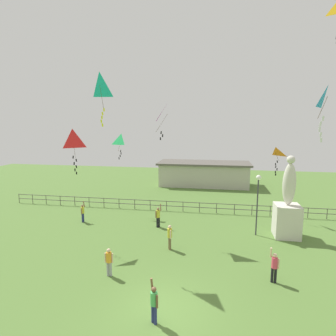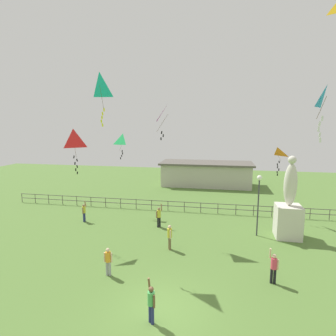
{
  "view_description": "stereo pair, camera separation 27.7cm",
  "coord_description": "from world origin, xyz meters",
  "px_view_note": "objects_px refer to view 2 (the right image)",
  "views": [
    {
      "loc": [
        2.08,
        -10.75,
        7.99
      ],
      "look_at": [
        -0.89,
        6.24,
        5.31
      ],
      "focal_mm": 29.49,
      "sensor_mm": 36.0,
      "label": 1
    },
    {
      "loc": [
        2.35,
        -10.7,
        7.99
      ],
      "look_at": [
        -0.89,
        6.24,
        5.31
      ],
      "focal_mm": 29.49,
      "sensor_mm": 36.0,
      "label": 2
    }
  ],
  "objects_px": {
    "person_5": "(84,211)",
    "person_3": "(170,236)",
    "person_4": "(159,216)",
    "kite_1": "(168,115)",
    "person_0": "(274,266)",
    "kite_5": "(123,140)",
    "kite_7": "(277,154)",
    "statue_monument": "(289,212)",
    "person_1": "(151,302)",
    "kite_6": "(326,99)",
    "kite_3": "(100,87)",
    "kite_4": "(74,140)",
    "lamppost": "(259,192)",
    "person_2": "(108,260)"
  },
  "relations": [
    {
      "from": "person_0",
      "to": "person_2",
      "type": "xyz_separation_m",
      "value": [
        -8.55,
        -0.86,
        -0.04
      ]
    },
    {
      "from": "person_4",
      "to": "kite_4",
      "type": "height_order",
      "value": "kite_4"
    },
    {
      "from": "statue_monument",
      "to": "kite_3",
      "type": "xyz_separation_m",
      "value": [
        -11.74,
        -5.0,
        8.26
      ]
    },
    {
      "from": "statue_monument",
      "to": "lamppost",
      "type": "bearing_deg",
      "value": -177.27
    },
    {
      "from": "statue_monument",
      "to": "person_0",
      "type": "height_order",
      "value": "statue_monument"
    },
    {
      "from": "lamppost",
      "to": "person_3",
      "type": "height_order",
      "value": "lamppost"
    },
    {
      "from": "person_5",
      "to": "kite_1",
      "type": "distance_m",
      "value": 10.74
    },
    {
      "from": "person_3",
      "to": "kite_1",
      "type": "distance_m",
      "value": 8.29
    },
    {
      "from": "statue_monument",
      "to": "kite_3",
      "type": "relative_size",
      "value": 1.97
    },
    {
      "from": "kite_1",
      "to": "kite_3",
      "type": "xyz_separation_m",
      "value": [
        -3.1,
        -4.3,
        1.43
      ]
    },
    {
      "from": "kite_1",
      "to": "kite_6",
      "type": "xyz_separation_m",
      "value": [
        7.82,
        -7.24,
        0.32
      ]
    },
    {
      "from": "person_0",
      "to": "person_4",
      "type": "relative_size",
      "value": 0.98
    },
    {
      "from": "person_3",
      "to": "kite_5",
      "type": "height_order",
      "value": "kite_5"
    },
    {
      "from": "person_1",
      "to": "kite_4",
      "type": "bearing_deg",
      "value": 134.53
    },
    {
      "from": "statue_monument",
      "to": "kite_1",
      "type": "distance_m",
      "value": 11.04
    },
    {
      "from": "kite_5",
      "to": "person_1",
      "type": "bearing_deg",
      "value": -66.44
    },
    {
      "from": "person_4",
      "to": "kite_1",
      "type": "bearing_deg",
      "value": -45.81
    },
    {
      "from": "person_3",
      "to": "person_2",
      "type": "bearing_deg",
      "value": -125.74
    },
    {
      "from": "kite_3",
      "to": "kite_4",
      "type": "bearing_deg",
      "value": 145.5
    },
    {
      "from": "person_1",
      "to": "person_4",
      "type": "height_order",
      "value": "person_4"
    },
    {
      "from": "kite_5",
      "to": "kite_7",
      "type": "bearing_deg",
      "value": -0.78
    },
    {
      "from": "person_5",
      "to": "person_3",
      "type": "bearing_deg",
      "value": -25.54
    },
    {
      "from": "lamppost",
      "to": "person_0",
      "type": "bearing_deg",
      "value": -89.63
    },
    {
      "from": "person_3",
      "to": "kite_7",
      "type": "distance_m",
      "value": 11.82
    },
    {
      "from": "kite_4",
      "to": "kite_7",
      "type": "distance_m",
      "value": 16.13
    },
    {
      "from": "person_5",
      "to": "person_4",
      "type": "bearing_deg",
      "value": -0.56
    },
    {
      "from": "kite_5",
      "to": "kite_7",
      "type": "xyz_separation_m",
      "value": [
        13.58,
        -0.18,
        -0.96
      ]
    },
    {
      "from": "lamppost",
      "to": "person_2",
      "type": "relative_size",
      "value": 2.9
    },
    {
      "from": "person_0",
      "to": "person_4",
      "type": "height_order",
      "value": "person_4"
    },
    {
      "from": "kite_7",
      "to": "statue_monument",
      "type": "bearing_deg",
      "value": -86.74
    },
    {
      "from": "kite_3",
      "to": "kite_5",
      "type": "bearing_deg",
      "value": 102.62
    },
    {
      "from": "kite_5",
      "to": "person_4",
      "type": "bearing_deg",
      "value": -43.27
    },
    {
      "from": "person_4",
      "to": "person_5",
      "type": "height_order",
      "value": "person_4"
    },
    {
      "from": "person_2",
      "to": "kite_4",
      "type": "height_order",
      "value": "kite_4"
    },
    {
      "from": "kite_1",
      "to": "kite_3",
      "type": "relative_size",
      "value": 0.82
    },
    {
      "from": "person_5",
      "to": "person_0",
      "type": "bearing_deg",
      "value": -25.63
    },
    {
      "from": "person_3",
      "to": "kite_7",
      "type": "relative_size",
      "value": 0.69
    },
    {
      "from": "person_1",
      "to": "kite_7",
      "type": "height_order",
      "value": "kite_7"
    },
    {
      "from": "kite_1",
      "to": "kite_6",
      "type": "relative_size",
      "value": 1.07
    },
    {
      "from": "person_4",
      "to": "lamppost",
      "type": "bearing_deg",
      "value": -2.36
    },
    {
      "from": "kite_4",
      "to": "person_0",
      "type": "bearing_deg",
      "value": -15.12
    },
    {
      "from": "person_1",
      "to": "person_4",
      "type": "bearing_deg",
      "value": 101.05
    },
    {
      "from": "person_1",
      "to": "person_2",
      "type": "xyz_separation_m",
      "value": [
        -3.16,
        3.08,
        -0.05
      ]
    },
    {
      "from": "kite_4",
      "to": "kite_7",
      "type": "relative_size",
      "value": 1.28
    },
    {
      "from": "person_5",
      "to": "kite_6",
      "type": "relative_size",
      "value": 0.77
    },
    {
      "from": "person_4",
      "to": "kite_7",
      "type": "relative_size",
      "value": 0.79
    },
    {
      "from": "person_4",
      "to": "kite_1",
      "type": "distance_m",
      "value": 7.86
    },
    {
      "from": "person_0",
      "to": "kite_1",
      "type": "height_order",
      "value": "kite_1"
    },
    {
      "from": "statue_monument",
      "to": "person_3",
      "type": "distance_m",
      "value": 8.76
    },
    {
      "from": "person_0",
      "to": "person_5",
      "type": "xyz_separation_m",
      "value": [
        -13.86,
        6.65,
        -0.05
      ]
    }
  ]
}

